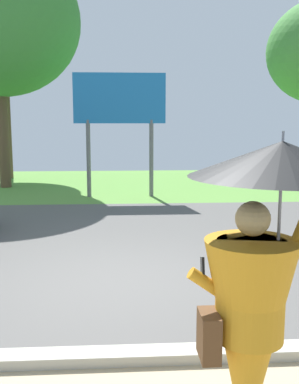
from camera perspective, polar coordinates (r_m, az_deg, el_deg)
The scene contains 4 objects.
ground_plane at distance 9.15m, azimuth -3.15°, elevation -5.24°, with size 40.00×22.00×0.20m.
monk_pedestrian at distance 3.04m, azimuth 13.40°, elevation -11.05°, with size 1.16×1.16×2.13m.
roadside_billboard at distance 13.13m, azimuth -3.75°, elevation 10.50°, with size 2.60×0.12×3.50m.
tree_center_back at distance 18.46m, azimuth -17.96°, elevation 18.29°, with size 4.35×4.35×7.32m.
Camera 1 is at (-0.06, -5.92, 2.20)m, focal length 42.76 mm.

